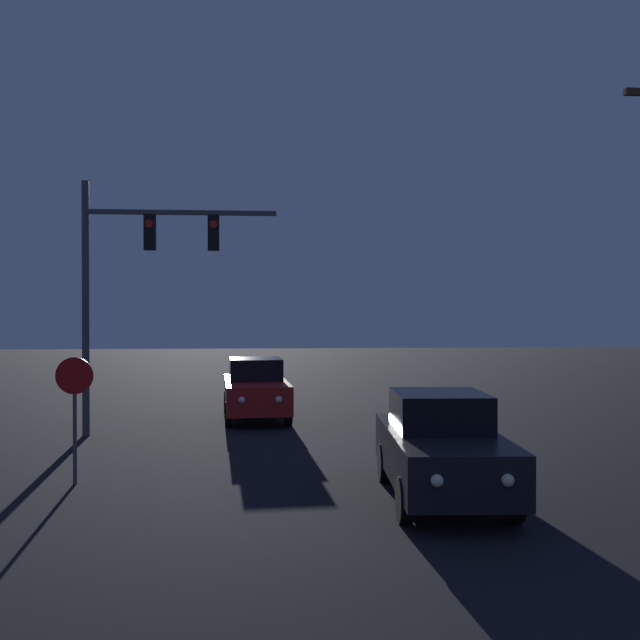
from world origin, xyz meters
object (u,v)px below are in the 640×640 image
traffic_signal_mast (134,267)px  stop_sign (75,396)px  car_near (441,447)px  car_far (256,389)px

traffic_signal_mast → stop_sign: size_ratio=2.79×
car_near → traffic_signal_mast: traffic_signal_mast is taller
car_far → traffic_signal_mast: size_ratio=0.69×
stop_sign → car_near: bearing=-13.5°
traffic_signal_mast → car_near: bearing=-47.1°
car_far → stop_sign: bearing=63.8°
traffic_signal_mast → stop_sign: (-0.16, -5.16, -2.68)m
car_far → stop_sign: 8.38m
car_near → car_far: (-3.18, 9.24, 0.00)m
traffic_signal_mast → stop_sign: traffic_signal_mast is taller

